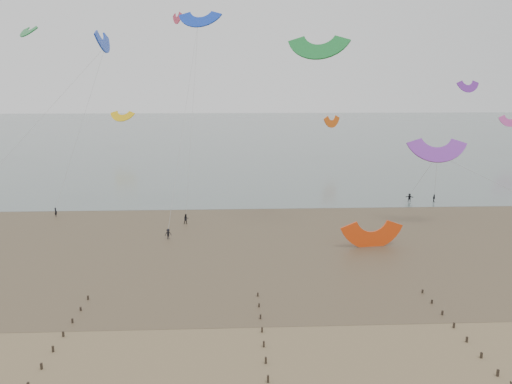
# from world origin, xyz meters

# --- Properties ---
(ground) EXTENTS (500.00, 500.00, 0.00)m
(ground) POSITION_xyz_m (0.00, 0.00, 0.00)
(ground) COLOR brown
(ground) RESTS_ON ground
(sea_and_shore) EXTENTS (500.00, 665.00, 0.03)m
(sea_and_shore) POSITION_xyz_m (-4.08, 34.40, 0.01)
(sea_and_shore) COLOR #475654
(sea_and_shore) RESTS_ON ground
(kitesurfer_lead) EXTENTS (0.68, 0.66, 1.58)m
(kitesurfer_lead) POSITION_xyz_m (-29.06, 46.49, 0.79)
(kitesurfer_lead) COLOR black
(kitesurfer_lead) RESTS_ON ground
(kitesurfers) EXTENTS (138.80, 26.39, 1.74)m
(kitesurfers) POSITION_xyz_m (19.55, 47.25, 0.81)
(kitesurfers) COLOR black
(kitesurfers) RESTS_ON ground
(grounded_kite) EXTENTS (8.12, 6.70, 4.10)m
(grounded_kite) POSITION_xyz_m (20.75, 27.92, 0.00)
(grounded_kite) COLOR #E13E0E
(grounded_kite) RESTS_ON ground
(kites_airborne) EXTENTS (227.45, 112.80, 42.08)m
(kites_airborne) POSITION_xyz_m (-15.70, 85.87, 21.84)
(kites_airborne) COLOR #E1520D
(kites_airborne) RESTS_ON ground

